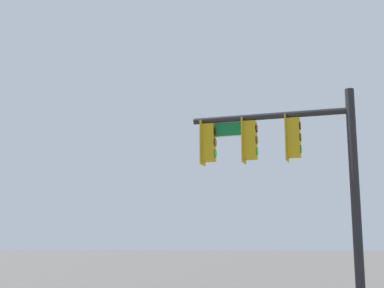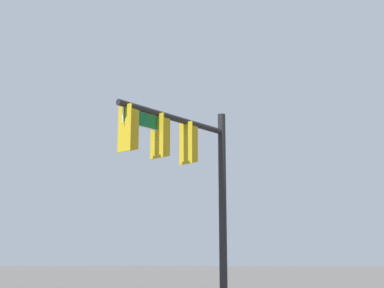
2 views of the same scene
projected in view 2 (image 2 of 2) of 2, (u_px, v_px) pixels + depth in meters
name	position (u px, v px, depth m)	size (l,w,h in m)	color
signal_pole_near	(187.00, 161.00, 16.07)	(4.60, 0.66, 6.07)	black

